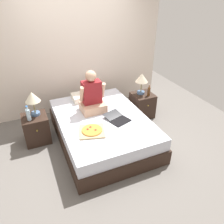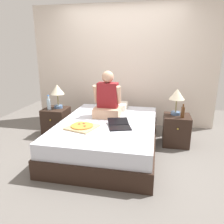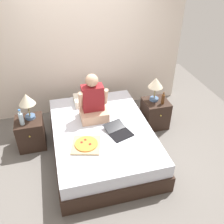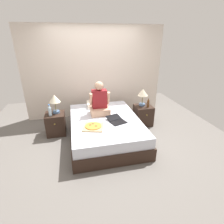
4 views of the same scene
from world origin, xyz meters
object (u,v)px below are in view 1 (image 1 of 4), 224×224
object	(u,v)px
lamp_on_left_nightstand	(32,98)
lamp_on_right_nightstand	(142,79)
nightstand_right	(142,105)
beer_bottle	(149,91)
nightstand_left	(36,129)
person_seated	(92,97)
pizza_box	(92,131)
laptop	(118,119)
bed	(102,128)
water_bottle	(28,114)

from	to	relation	value
lamp_on_left_nightstand	lamp_on_right_nightstand	bearing A→B (deg)	0.00
nightstand_right	beer_bottle	world-z (taller)	beer_bottle
nightstand_left	lamp_on_left_nightstand	world-z (taller)	lamp_on_left_nightstand
beer_bottle	person_seated	xyz separation A→B (m)	(-1.26, -0.05, 0.16)
lamp_on_right_nightstand	nightstand_left	bearing A→B (deg)	-178.70
lamp_on_left_nightstand	pizza_box	xyz separation A→B (m)	(0.77, -0.86, -0.34)
laptop	pizza_box	bearing A→B (deg)	-164.05
nightstand_right	pizza_box	size ratio (longest dim) A/B	1.06
bed	pizza_box	distance (m)	0.54
lamp_on_right_nightstand	beer_bottle	size ratio (longest dim) A/B	1.96
water_bottle	person_seated	size ratio (longest dim) A/B	0.35
laptop	pizza_box	world-z (taller)	laptop
water_bottle	nightstand_right	world-z (taller)	water_bottle
nightstand_left	laptop	bearing A→B (deg)	-25.84
laptop	beer_bottle	bearing A→B (deg)	29.85
laptop	lamp_on_right_nightstand	bearing A→B (deg)	39.16
pizza_box	water_bottle	bearing A→B (deg)	141.31
lamp_on_left_nightstand	beer_bottle	xyz separation A→B (m)	(2.27, -0.15, -0.23)
lamp_on_right_nightstand	laptop	world-z (taller)	lamp_on_right_nightstand
person_seated	lamp_on_left_nightstand	bearing A→B (deg)	169.04
person_seated	beer_bottle	bearing A→B (deg)	2.12
lamp_on_left_nightstand	person_seated	xyz separation A→B (m)	(1.01, -0.20, -0.08)
water_bottle	lamp_on_left_nightstand	bearing A→B (deg)	49.40
bed	nightstand_left	bearing A→B (deg)	158.24
bed	water_bottle	distance (m)	1.31
beer_bottle	nightstand_left	bearing A→B (deg)	177.52
beer_bottle	pizza_box	bearing A→B (deg)	-154.78
nightstand_left	lamp_on_right_nightstand	size ratio (longest dim) A/B	1.17
lamp_on_left_nightstand	lamp_on_right_nightstand	world-z (taller)	same
person_seated	laptop	world-z (taller)	person_seated
laptop	person_seated	bearing A→B (deg)	120.05
bed	person_seated	distance (m)	0.62
nightstand_right	laptop	bearing A→B (deg)	-143.84
lamp_on_left_nightstand	water_bottle	size ratio (longest dim) A/B	1.63
lamp_on_left_nightstand	water_bottle	distance (m)	0.28
nightstand_right	person_seated	world-z (taller)	person_seated
nightstand_left	lamp_on_right_nightstand	distance (m)	2.29
water_bottle	beer_bottle	distance (m)	2.39
water_bottle	pizza_box	size ratio (longest dim) A/B	0.56
lamp_on_right_nightstand	pizza_box	size ratio (longest dim) A/B	0.91
nightstand_right	nightstand_left	bearing A→B (deg)	180.00
bed	laptop	world-z (taller)	laptop
nightstand_right	person_seated	distance (m)	1.30
lamp_on_right_nightstand	laptop	size ratio (longest dim) A/B	0.91
nightstand_left	laptop	distance (m)	1.52
nightstand_left	laptop	size ratio (longest dim) A/B	1.07
nightstand_right	water_bottle	bearing A→B (deg)	-177.78
person_seated	pizza_box	distance (m)	0.75
laptop	nightstand_left	bearing A→B (deg)	154.16
nightstand_left	beer_bottle	world-z (taller)	beer_bottle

